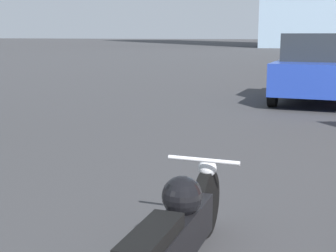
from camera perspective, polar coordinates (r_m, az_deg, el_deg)
motorcycle at (r=3.32m, az=0.28°, el=-13.56°), size 0.62×2.51×0.73m
parked_car_blue at (r=12.86m, az=17.39°, el=6.67°), size 2.01×3.88×1.78m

